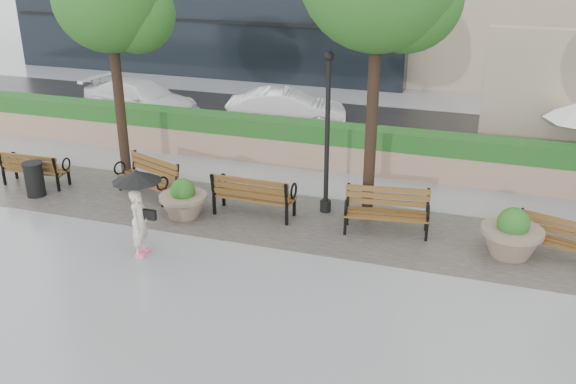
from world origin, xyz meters
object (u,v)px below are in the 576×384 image
(bench_4, at_px, (550,246))
(planter_left, at_px, (184,202))
(lamppost, at_px, (327,145))
(bench_2, at_px, (254,204))
(bench_1, at_px, (148,185))
(pedestrian, at_px, (139,205))
(bench_3, at_px, (386,220))
(trash_bin, at_px, (35,180))
(bench_0, at_px, (36,175))
(car_left, at_px, (141,99))
(planter_right, at_px, (511,237))
(car_right, at_px, (286,109))

(bench_4, xyz_separation_m, planter_left, (-8.68, -0.64, 0.14))
(lamppost, bearing_deg, planter_left, -157.07)
(planter_left, bearing_deg, bench_2, 19.86)
(bench_1, relative_size, pedestrian, 1.02)
(bench_4, xyz_separation_m, pedestrian, (-8.63, -2.75, 0.95))
(bench_2, distance_m, planter_left, 1.77)
(bench_3, bearing_deg, planter_left, 179.32)
(bench_1, xyz_separation_m, lamppost, (4.84, 0.50, 1.51))
(trash_bin, bearing_deg, bench_1, 18.34)
(bench_0, relative_size, car_left, 0.39)
(bench_3, height_order, pedestrian, pedestrian)
(bench_1, xyz_separation_m, planter_left, (1.53, -0.90, 0.09))
(bench_1, relative_size, trash_bin, 2.25)
(bench_1, distance_m, planter_right, 9.38)
(bench_2, xyz_separation_m, trash_bin, (-6.10, -0.66, 0.12))
(bench_0, distance_m, planter_left, 4.96)
(bench_0, bearing_deg, bench_3, 178.05)
(trash_bin, height_order, lamppost, lamppost)
(trash_bin, bearing_deg, bench_3, 4.42)
(bench_4, height_order, planter_right, planter_right)
(bench_4, relative_size, car_left, 0.36)
(bench_2, xyz_separation_m, pedestrian, (-1.62, -2.72, 0.87))
(trash_bin, height_order, car_left, car_left)
(bench_4, height_order, trash_bin, trash_bin)
(planter_right, height_order, car_left, car_left)
(bench_4, bearing_deg, bench_1, -163.60)
(bench_2, xyz_separation_m, planter_left, (-1.66, -0.60, 0.07))
(bench_2, xyz_separation_m, car_left, (-7.35, 7.11, 0.37))
(bench_1, height_order, pedestrian, pedestrian)
(bench_2, bearing_deg, bench_0, 1.09)
(bench_4, xyz_separation_m, car_right, (-8.64, 7.43, 0.44))
(car_left, bearing_deg, bench_2, -124.16)
(trash_bin, xyz_separation_m, car_left, (-1.25, 7.77, 0.25))
(bench_1, height_order, bench_2, bench_2)
(bench_1, bearing_deg, trash_bin, -140.37)
(bench_4, bearing_deg, car_right, 157.21)
(pedestrian, bearing_deg, bench_2, -34.99)
(bench_4, distance_m, car_left, 16.02)
(car_left, bearing_deg, lamppost, -115.12)
(bench_3, distance_m, car_left, 12.81)
(planter_right, xyz_separation_m, car_left, (-13.53, 7.30, 0.25))
(bench_1, relative_size, bench_2, 0.97)
(bench_1, bearing_deg, bench_0, -153.42)
(bench_0, relative_size, bench_3, 0.90)
(bench_2, distance_m, bench_3, 3.35)
(bench_3, distance_m, planter_left, 5.06)
(bench_0, height_order, planter_right, planter_right)
(bench_0, bearing_deg, lamppost, -176.78)
(bench_2, relative_size, bench_4, 1.21)
(planter_left, relative_size, car_left, 0.25)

